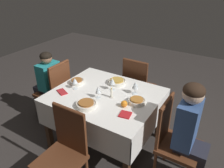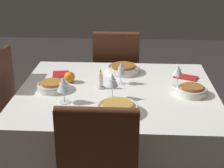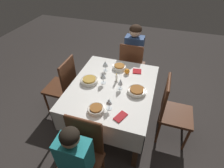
% 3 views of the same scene
% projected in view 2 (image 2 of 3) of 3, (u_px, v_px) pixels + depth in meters
% --- Properties ---
extents(dining_table, '(1.23, 1.05, 0.74)m').
position_uv_depth(dining_table, '(117.00, 105.00, 2.18)').
color(dining_table, white).
rests_on(dining_table, ground_plane).
extents(chair_south, '(0.40, 0.41, 0.95)m').
position_uv_depth(chair_south, '(116.00, 78.00, 2.94)').
color(chair_south, '#562D19').
rests_on(chair_south, ground_plane).
extents(bowl_east, '(0.19, 0.19, 0.06)m').
position_uv_depth(bowl_east, '(53.00, 86.00, 2.13)').
color(bowl_east, silver).
rests_on(bowl_east, dining_table).
extents(wine_glass_east, '(0.08, 0.08, 0.16)m').
position_uv_depth(wine_glass_east, '(64.00, 85.00, 1.93)').
color(wine_glass_east, white).
rests_on(wine_glass_east, dining_table).
extents(bowl_west, '(0.18, 0.18, 0.06)m').
position_uv_depth(bowl_west, '(192.00, 90.00, 2.07)').
color(bowl_west, silver).
rests_on(bowl_west, dining_table).
extents(wine_glass_west, '(0.07, 0.07, 0.14)m').
position_uv_depth(wine_glass_west, '(178.00, 71.00, 2.16)').
color(wine_glass_west, white).
rests_on(wine_glass_west, dining_table).
extents(bowl_north, '(0.23, 0.23, 0.06)m').
position_uv_depth(bowl_north, '(118.00, 108.00, 1.85)').
color(bowl_north, silver).
rests_on(bowl_north, dining_table).
extents(wine_glass_north, '(0.07, 0.07, 0.16)m').
position_uv_depth(wine_glass_north, '(112.00, 81.00, 1.98)').
color(wine_glass_north, white).
rests_on(wine_glass_north, dining_table).
extents(bowl_south, '(0.23, 0.23, 0.06)m').
position_uv_depth(bowl_south, '(123.00, 69.00, 2.42)').
color(bowl_south, silver).
rests_on(bowl_south, dining_table).
extents(wine_glass_south, '(0.06, 0.06, 0.15)m').
position_uv_depth(wine_glass_south, '(121.00, 69.00, 2.20)').
color(wine_glass_south, white).
rests_on(wine_glass_south, dining_table).
extents(candle_centerpiece, '(0.05, 0.05, 0.13)m').
position_uv_depth(candle_centerpiece, '(101.00, 81.00, 2.15)').
color(candle_centerpiece, beige).
rests_on(candle_centerpiece, dining_table).
extents(orange_fruit, '(0.07, 0.07, 0.07)m').
position_uv_depth(orange_fruit, '(70.00, 77.00, 2.25)').
color(orange_fruit, orange).
rests_on(orange_fruit, dining_table).
extents(napkin_red_folded, '(0.17, 0.14, 0.01)m').
position_uv_depth(napkin_red_folded, '(186.00, 77.00, 2.33)').
color(napkin_red_folded, '#AD2328').
rests_on(napkin_red_folded, dining_table).
extents(napkin_spare_side, '(0.13, 0.13, 0.01)m').
position_uv_depth(napkin_spare_side, '(61.00, 74.00, 2.38)').
color(napkin_spare_side, red).
rests_on(napkin_spare_side, dining_table).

